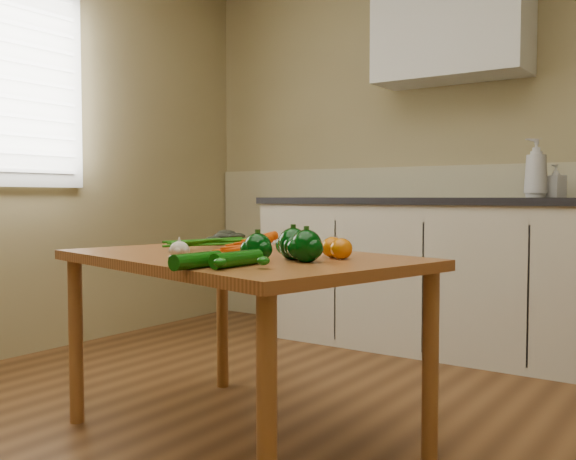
% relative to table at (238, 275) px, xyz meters
% --- Properties ---
extents(room, '(4.04, 5.04, 2.64)m').
position_rel_table_xyz_m(room, '(0.17, -0.23, 0.63)').
color(room, brown).
rests_on(room, ground).
extents(counter_run, '(2.84, 0.64, 1.14)m').
position_rel_table_xyz_m(counter_run, '(0.39, 1.78, -0.16)').
color(counter_run, beige).
rests_on(counter_run, ground).
extents(upper_cabinets, '(2.15, 0.35, 0.70)m').
position_rel_table_xyz_m(upper_cabinets, '(0.69, 1.91, 1.33)').
color(upper_cabinets, silver).
rests_on(upper_cabinets, room).
extents(window_blinds, '(0.08, 0.98, 1.18)m').
position_rel_table_xyz_m(window_blinds, '(-1.79, 0.19, 0.93)').
color(window_blinds, silver).
rests_on(window_blinds, room).
extents(table, '(1.45, 1.11, 0.69)m').
position_rel_table_xyz_m(table, '(0.00, 0.00, 0.00)').
color(table, '#A56030').
rests_on(table, ground).
extents(soap_bottle_a, '(0.18, 0.18, 0.32)m').
position_rel_table_xyz_m(soap_bottle_a, '(0.59, 1.84, 0.44)').
color(soap_bottle_a, silver).
rests_on(soap_bottle_a, counter_run).
extents(soap_bottle_b, '(0.11, 0.11, 0.18)m').
position_rel_table_xyz_m(soap_bottle_b, '(0.68, 1.93, 0.37)').
color(soap_bottle_b, silver).
rests_on(soap_bottle_b, counter_run).
extents(carrot_bunch, '(0.28, 0.24, 0.06)m').
position_rel_table_xyz_m(carrot_bunch, '(-0.06, 0.07, 0.11)').
color(carrot_bunch, '#DD4C05').
rests_on(carrot_bunch, table).
extents(leafy_greens, '(0.19, 0.17, 0.09)m').
position_rel_table_xyz_m(leafy_greens, '(-0.34, 0.33, 0.12)').
color(leafy_greens, black).
rests_on(leafy_greens, table).
extents(garlic_bulb, '(0.07, 0.07, 0.06)m').
position_rel_table_xyz_m(garlic_bulb, '(-0.09, -0.21, 0.11)').
color(garlic_bulb, beige).
rests_on(garlic_bulb, table).
extents(pepper_a, '(0.10, 0.10, 0.10)m').
position_rel_table_xyz_m(pepper_a, '(0.27, -0.04, 0.13)').
color(pepper_a, '#023007').
rests_on(pepper_a, table).
extents(pepper_b, '(0.10, 0.10, 0.10)m').
position_rel_table_xyz_m(pepper_b, '(0.36, -0.09, 0.13)').
color(pepper_b, '#023007').
rests_on(pepper_b, table).
extents(pepper_c, '(0.09, 0.09, 0.09)m').
position_rel_table_xyz_m(pepper_c, '(0.23, -0.17, 0.12)').
color(pepper_c, '#023007').
rests_on(pepper_c, table).
extents(tomato_a, '(0.07, 0.07, 0.06)m').
position_rel_table_xyz_m(tomato_a, '(0.19, 0.11, 0.11)').
color(tomato_a, '#8D1102').
rests_on(tomato_a, table).
extents(tomato_b, '(0.08, 0.08, 0.07)m').
position_rel_table_xyz_m(tomato_b, '(0.35, 0.09, 0.11)').
color(tomato_b, '#D66805').
rests_on(tomato_b, table).
extents(tomato_c, '(0.08, 0.08, 0.07)m').
position_rel_table_xyz_m(tomato_c, '(0.40, 0.06, 0.11)').
color(tomato_c, '#D66805').
rests_on(tomato_c, table).
extents(zucchini_a, '(0.05, 0.20, 0.05)m').
position_rel_table_xyz_m(zucchini_a, '(0.26, -0.32, 0.10)').
color(zucchini_a, '#074607').
rests_on(zucchini_a, table).
extents(zucchini_b, '(0.05, 0.19, 0.05)m').
position_rel_table_xyz_m(zucchini_b, '(0.19, -0.43, 0.10)').
color(zucchini_b, '#074607').
rests_on(zucchini_b, table).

